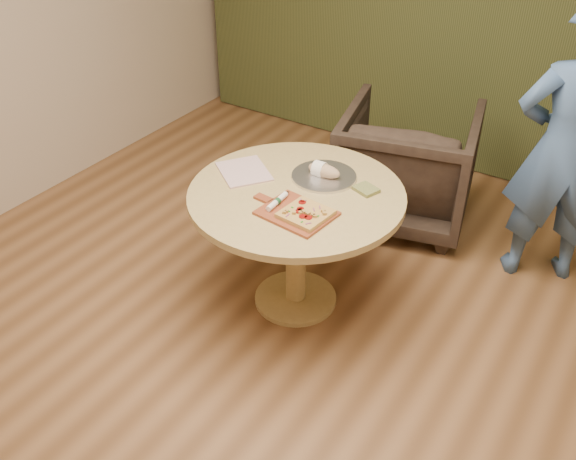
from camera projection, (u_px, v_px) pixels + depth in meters
The scene contains 11 objects.
room_shell at pixel (244, 150), 2.39m from camera, with size 5.04×6.04×2.84m.
pedestal_table at pixel (296, 214), 3.47m from camera, with size 1.16×1.16×0.75m.
pizza_paddle at pixel (295, 213), 3.21m from camera, with size 0.46×0.32×0.01m.
flatbread_pizza at pixel (306, 214), 3.17m from camera, with size 0.24×0.24×0.04m.
cutlery_roll at pixel (277, 201), 3.26m from camera, with size 0.04×0.20×0.03m.
newspaper at pixel (244, 171), 3.56m from camera, with size 0.30×0.25×0.01m, color white.
serving_tray at pixel (324, 176), 3.51m from camera, with size 0.36×0.36×0.02m.
bread_roll at pixel (323, 170), 3.49m from camera, with size 0.19×0.09×0.09m.
green_packet at pixel (366, 189), 3.39m from camera, with size 0.12×0.10×0.02m, color #575F2B.
armchair at pixel (408, 160), 4.32m from camera, with size 0.86×0.81×0.89m, color black.
person_standing at pixel (565, 150), 3.58m from camera, with size 0.62×0.41×1.69m, color #416396.
Camera 1 is at (1.29, -1.71, 2.51)m, focal length 40.00 mm.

